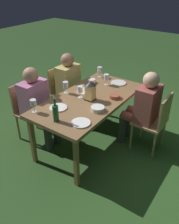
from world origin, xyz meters
name	(u,v)px	position (x,y,z in m)	size (l,w,h in m)	color
ground_plane	(90,141)	(0.00, 0.00, 0.00)	(16.00, 16.00, 0.00)	#2D5123
dining_table	(90,102)	(0.00, 0.00, 0.69)	(1.69, 0.86, 0.75)	olive
chair_side_right_a	(155,120)	(-0.38, 0.82, 0.49)	(0.42, 0.40, 0.87)	#9E7A51
person_in_rust	(143,107)	(-0.38, 0.62, 0.64)	(0.38, 0.47, 1.15)	#9E4C47
chair_side_left_b	(29,109)	(0.38, -0.82, 0.49)	(0.42, 0.40, 0.87)	#9E7A51
person_in_pink	(38,103)	(0.38, -0.62, 0.64)	(0.38, 0.47, 1.15)	#C675A3
chair_side_left_a	(63,90)	(-0.38, -0.82, 0.49)	(0.42, 0.40, 0.87)	#9E7A51
person_in_mustard	(71,85)	(-0.38, -0.62, 0.64)	(0.38, 0.47, 1.15)	tan
lantern_centerpiece	(90,90)	(0.04, 0.04, 0.89)	(0.15, 0.15, 0.27)	black
green_bottle_on_table	(56,113)	(0.69, 0.02, 0.86)	(0.07, 0.07, 0.29)	#1E5B2D
wine_glass_a	(80,90)	(0.06, -0.11, 0.86)	(0.08, 0.08, 0.17)	silver
wine_glass_b	(66,85)	(0.06, -0.36, 0.86)	(0.08, 0.08, 0.17)	silver
wine_glass_c	(33,104)	(0.69, -0.34, 0.86)	(0.08, 0.08, 0.17)	silver
wine_glass_d	(106,78)	(-0.50, -0.04, 0.86)	(0.08, 0.08, 0.17)	silver
wine_glass_e	(100,70)	(-0.70, -0.29, 0.86)	(0.08, 0.08, 0.17)	silver
plate_a	(86,91)	(-0.13, -0.16, 0.75)	(0.25, 0.25, 0.01)	white
plate_b	(58,108)	(0.45, -0.16, 0.75)	(0.22, 0.22, 0.01)	white
plate_c	(81,123)	(0.57, 0.28, 0.75)	(0.22, 0.22, 0.01)	white
plate_d	(118,83)	(-0.65, 0.09, 0.75)	(0.23, 0.23, 0.01)	silver
bowl_olives	(92,81)	(-0.44, -0.27, 0.78)	(0.11, 0.11, 0.06)	silver
bowl_bread	(98,108)	(0.22, 0.28, 0.78)	(0.17, 0.17, 0.05)	silver
bowl_salad	(115,96)	(-0.19, 0.28, 0.77)	(0.14, 0.14, 0.05)	#9E5138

